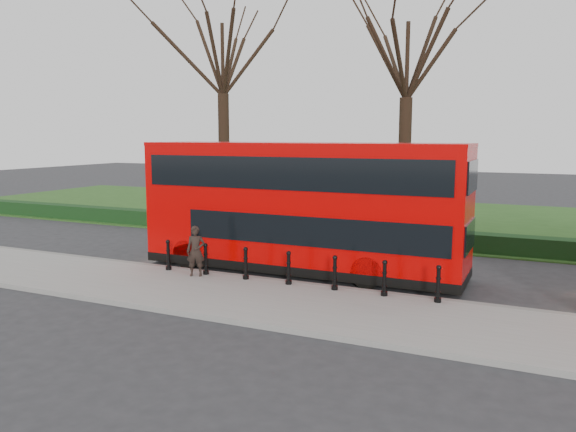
% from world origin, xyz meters
% --- Properties ---
extents(ground, '(120.00, 120.00, 0.00)m').
position_xyz_m(ground, '(0.00, 0.00, 0.00)').
color(ground, '#28282B').
rests_on(ground, ground).
extents(pavement, '(60.00, 4.00, 0.15)m').
position_xyz_m(pavement, '(0.00, -3.00, 0.07)').
color(pavement, gray).
rests_on(pavement, ground).
extents(kerb, '(60.00, 0.25, 0.16)m').
position_xyz_m(kerb, '(0.00, -1.00, 0.07)').
color(kerb, slate).
rests_on(kerb, ground).
extents(grass_verge, '(60.00, 18.00, 0.06)m').
position_xyz_m(grass_verge, '(0.00, 15.00, 0.03)').
color(grass_verge, '#254B19').
rests_on(grass_verge, ground).
extents(hedge, '(60.00, 0.90, 0.80)m').
position_xyz_m(hedge, '(0.00, 6.80, 0.40)').
color(hedge, black).
rests_on(hedge, ground).
extents(yellow_line_outer, '(60.00, 0.10, 0.01)m').
position_xyz_m(yellow_line_outer, '(0.00, -0.70, 0.01)').
color(yellow_line_outer, yellow).
rests_on(yellow_line_outer, ground).
extents(yellow_line_inner, '(60.00, 0.10, 0.01)m').
position_xyz_m(yellow_line_inner, '(0.00, -0.50, 0.01)').
color(yellow_line_inner, yellow).
rests_on(yellow_line_inner, ground).
extents(tree_left, '(8.12, 8.12, 12.68)m').
position_xyz_m(tree_left, '(-8.00, 10.00, 9.22)').
color(tree_left, black).
rests_on(tree_left, ground).
extents(tree_mid, '(7.57, 7.57, 11.83)m').
position_xyz_m(tree_mid, '(2.00, 10.00, 8.60)').
color(tree_mid, black).
rests_on(tree_mid, ground).
extents(bollard_row, '(9.25, 0.15, 1.00)m').
position_xyz_m(bollard_row, '(1.10, -1.35, 0.65)').
color(bollard_row, black).
rests_on(bollard_row, pavement).
extents(bus_lead, '(11.27, 2.59, 4.49)m').
position_xyz_m(bus_lead, '(0.54, 0.84, 2.26)').
color(bus_lead, '#C10100').
rests_on(bus_lead, ground).
extents(pedestrian, '(0.72, 0.61, 1.66)m').
position_xyz_m(pedestrian, '(-2.11, -1.66, 0.98)').
color(pedestrian, black).
rests_on(pedestrian, pavement).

